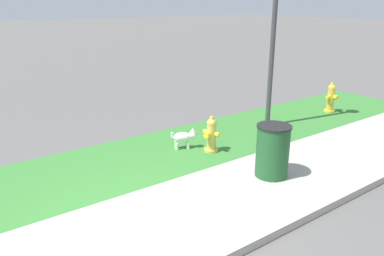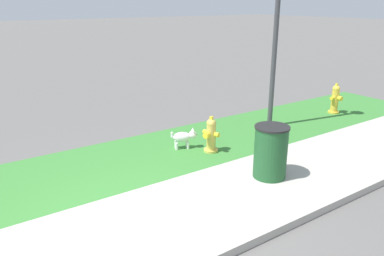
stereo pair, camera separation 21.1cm
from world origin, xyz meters
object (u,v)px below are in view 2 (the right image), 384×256
fire_hydrant_far_end (335,99)px  small_white_dog (184,137)px  trash_bin (271,152)px  fire_hydrant_mid_block (211,135)px

fire_hydrant_far_end → small_white_dog: bearing=-5.1°
fire_hydrant_far_end → trash_bin: (-4.13, -1.75, 0.07)m
fire_hydrant_far_end → small_white_dog: size_ratio=1.62×
trash_bin → small_white_dog: bearing=104.2°
fire_hydrant_mid_block → trash_bin: (0.14, -1.44, 0.11)m
fire_hydrant_mid_block → trash_bin: size_ratio=0.80×
fire_hydrant_mid_block → trash_bin: 1.45m
fire_hydrant_mid_block → small_white_dog: (-0.33, 0.44, -0.10)m
fire_hydrant_far_end → small_white_dog: fire_hydrant_far_end is taller
fire_hydrant_mid_block → small_white_dog: size_ratio=1.47×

